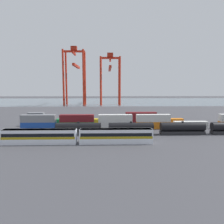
# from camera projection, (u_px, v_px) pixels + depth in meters

# --- Properties ---
(ground_plane) EXTENTS (420.00, 420.00, 0.00)m
(ground_plane) POSITION_uv_depth(u_px,v_px,m) (116.00, 114.00, 115.68)
(ground_plane) COLOR #424247
(harbour_water) EXTENTS (400.00, 110.00, 0.01)m
(harbour_water) POSITION_uv_depth(u_px,v_px,m) (112.00, 101.00, 213.26)
(harbour_water) COLOR slate
(harbour_water) RESTS_ON ground_plane
(passenger_train) EXTENTS (39.85, 3.14, 3.90)m
(passenger_train) POSITION_uv_depth(u_px,v_px,m) (78.00, 136.00, 55.32)
(passenger_train) COLOR silver
(passenger_train) RESTS_ON ground_plane
(freight_tank_row) EXTENTS (79.95, 2.76, 4.22)m
(freight_tank_row) POSITION_uv_depth(u_px,v_px,m) (182.00, 128.00, 65.91)
(freight_tank_row) COLOR #232326
(freight_tank_row) RESTS_ON ground_plane
(shipping_container_0) EXTENTS (12.10, 2.44, 2.60)m
(shipping_container_0) POSITION_uv_depth(u_px,v_px,m) (39.00, 126.00, 73.82)
(shipping_container_0) COLOR #1C4299
(shipping_container_0) RESTS_ON ground_plane
(shipping_container_1) EXTENTS (12.10, 2.44, 2.60)m
(shipping_container_1) POSITION_uv_depth(u_px,v_px,m) (38.00, 118.00, 73.50)
(shipping_container_1) COLOR slate
(shipping_container_1) RESTS_ON shipping_container_0
(shipping_container_2) EXTENTS (12.10, 2.44, 2.60)m
(shipping_container_2) POSITION_uv_depth(u_px,v_px,m) (77.00, 125.00, 74.20)
(shipping_container_2) COLOR #197538
(shipping_container_2) RESTS_ON ground_plane
(shipping_container_3) EXTENTS (12.10, 2.44, 2.60)m
(shipping_container_3) POSITION_uv_depth(u_px,v_px,m) (77.00, 118.00, 73.88)
(shipping_container_3) COLOR maroon
(shipping_container_3) RESTS_ON shipping_container_2
(shipping_container_4) EXTENTS (12.10, 2.44, 2.60)m
(shipping_container_4) POSITION_uv_depth(u_px,v_px,m) (115.00, 125.00, 74.57)
(shipping_container_4) COLOR silver
(shipping_container_4) RESTS_ON ground_plane
(shipping_container_5) EXTENTS (12.10, 2.44, 2.60)m
(shipping_container_5) POSITION_uv_depth(u_px,v_px,m) (115.00, 118.00, 74.25)
(shipping_container_5) COLOR silver
(shipping_container_5) RESTS_ON shipping_container_4
(shipping_container_6) EXTENTS (12.10, 2.44, 2.60)m
(shipping_container_6) POSITION_uv_depth(u_px,v_px,m) (153.00, 125.00, 74.95)
(shipping_container_6) COLOR orange
(shipping_container_6) RESTS_ON ground_plane
(shipping_container_7) EXTENTS (12.10, 2.44, 2.60)m
(shipping_container_7) POSITION_uv_depth(u_px,v_px,m) (153.00, 118.00, 74.63)
(shipping_container_7) COLOR silver
(shipping_container_7) RESTS_ON shipping_container_6
(shipping_container_8) EXTENTS (12.10, 2.44, 2.60)m
(shipping_container_8) POSITION_uv_depth(u_px,v_px,m) (190.00, 125.00, 75.32)
(shipping_container_8) COLOR silver
(shipping_container_8) RESTS_ON ground_plane
(shipping_container_11) EXTENTS (6.04, 2.44, 2.60)m
(shipping_container_11) POSITION_uv_depth(u_px,v_px,m) (36.00, 122.00, 80.46)
(shipping_container_11) COLOR #146066
(shipping_container_11) RESTS_ON ground_plane
(shipping_container_12) EXTENTS (6.04, 2.44, 2.60)m
(shipping_container_12) POSITION_uv_depth(u_px,v_px,m) (36.00, 116.00, 80.14)
(shipping_container_12) COLOR slate
(shipping_container_12) RESTS_ON shipping_container_11
(shipping_container_13) EXTENTS (12.10, 2.44, 2.60)m
(shipping_container_13) POSITION_uv_depth(u_px,v_px,m) (72.00, 122.00, 80.84)
(shipping_container_13) COLOR #197538
(shipping_container_13) RESTS_ON ground_plane
(shipping_container_14) EXTENTS (12.10, 2.44, 2.60)m
(shipping_container_14) POSITION_uv_depth(u_px,v_px,m) (106.00, 122.00, 81.21)
(shipping_container_14) COLOR gold
(shipping_container_14) RESTS_ON ground_plane
(shipping_container_15) EXTENTS (12.10, 2.44, 2.60)m
(shipping_container_15) POSITION_uv_depth(u_px,v_px,m) (141.00, 122.00, 81.58)
(shipping_container_15) COLOR maroon
(shipping_container_15) RESTS_ON ground_plane
(shipping_container_16) EXTENTS (12.10, 2.44, 2.60)m
(shipping_container_16) POSITION_uv_depth(u_px,v_px,m) (141.00, 115.00, 81.26)
(shipping_container_16) COLOR maroon
(shipping_container_16) RESTS_ON shipping_container_15
(shipping_container_17) EXTENTS (6.04, 2.44, 2.60)m
(shipping_container_17) POSITION_uv_depth(u_px,v_px,m) (175.00, 122.00, 81.96)
(shipping_container_17) COLOR orange
(shipping_container_17) RESTS_ON ground_plane
(gantry_crane_west) EXTENTS (17.46, 35.08, 47.31)m
(gantry_crane_west) POSITION_uv_depth(u_px,v_px,m) (75.00, 70.00, 171.21)
(gantry_crane_west) COLOR red
(gantry_crane_west) RESTS_ON ground_plane
(gantry_crane_central) EXTENTS (16.95, 41.80, 42.21)m
(gantry_crane_central) POSITION_uv_depth(u_px,v_px,m) (110.00, 73.00, 173.74)
(gantry_crane_central) COLOR red
(gantry_crane_central) RESTS_ON ground_plane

